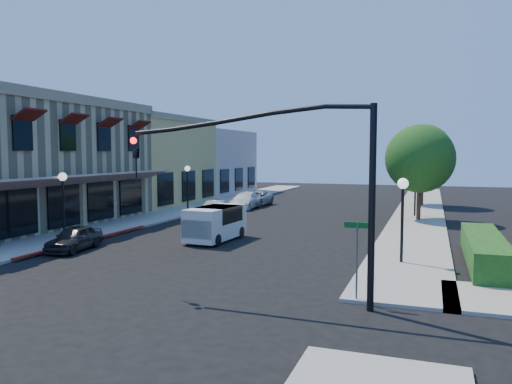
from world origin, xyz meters
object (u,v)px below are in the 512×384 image
(white_van, at_px, (215,221))
(parked_car_c, at_px, (245,201))
(signal_mast_arm, at_px, (300,170))
(lamppost_left_far, at_px, (187,176))
(parked_car_b, at_px, (215,209))
(street_tree_a, at_px, (420,159))
(parked_car_a, at_px, (74,238))
(street_name_sign, at_px, (357,248))
(street_tree_b, at_px, (423,153))
(lamppost_right_far, at_px, (416,179))
(parked_car_d, at_px, (254,198))
(lamppost_left_near, at_px, (63,189))
(lamppost_right_near, at_px, (403,199))

(white_van, bearing_deg, parked_car_c, 104.74)
(signal_mast_arm, bearing_deg, lamppost_left_far, 125.00)
(white_van, xyz_separation_m, parked_car_b, (-3.80, 8.43, -0.42))
(street_tree_a, height_order, parked_car_a, street_tree_a)
(parked_car_a, bearing_deg, street_name_sign, -22.80)
(white_van, relative_size, parked_car_c, 0.91)
(white_van, relative_size, parked_car_b, 1.12)
(white_van, bearing_deg, street_name_sign, -44.54)
(street_tree_b, bearing_deg, lamppost_left_far, -149.97)
(street_tree_a, distance_m, parked_car_a, 22.23)
(street_tree_b, bearing_deg, street_tree_a, -90.00)
(street_tree_b, xyz_separation_m, parked_car_b, (-13.60, -13.00, -3.94))
(parked_car_a, bearing_deg, lamppost_left_far, 90.88)
(street_tree_a, distance_m, lamppost_right_far, 2.49)
(signal_mast_arm, distance_m, street_name_sign, 2.98)
(white_van, height_order, parked_car_d, white_van)
(street_tree_b, height_order, street_name_sign, street_tree_b)
(parked_car_d, bearing_deg, street_tree_b, 20.24)
(parked_car_b, bearing_deg, lamppost_left_near, -112.37)
(street_name_sign, distance_m, parked_car_d, 27.93)
(street_tree_b, relative_size, parked_car_c, 1.55)
(street_tree_b, height_order, lamppost_left_far, street_tree_b)
(street_tree_a, height_order, lamppost_right_near, street_tree_a)
(parked_car_c, bearing_deg, parked_car_d, 89.72)
(lamppost_left_near, distance_m, parked_car_b, 11.80)
(lamppost_left_near, height_order, lamppost_right_far, same)
(lamppost_left_far, distance_m, parked_car_b, 5.22)
(street_tree_b, distance_m, parked_car_d, 14.92)
(lamppost_left_near, relative_size, white_van, 0.87)
(lamppost_right_far, bearing_deg, signal_mast_arm, -96.70)
(lamppost_left_far, height_order, parked_car_c, lamppost_left_far)
(street_tree_b, bearing_deg, white_van, -114.58)
(street_tree_b, xyz_separation_m, lamppost_left_far, (-17.30, -10.00, -1.81))
(lamppost_right_near, xyz_separation_m, lamppost_right_far, (0.00, 16.00, 0.00))
(parked_car_d, bearing_deg, lamppost_left_far, -124.19)
(street_tree_b, bearing_deg, parked_car_d, -160.75)
(street_name_sign, xyz_separation_m, parked_car_b, (-12.30, 16.80, -1.09))
(street_tree_a, relative_size, lamppost_right_far, 1.82)
(signal_mast_arm, bearing_deg, street_name_sign, 23.20)
(lamppost_right_far, xyz_separation_m, parked_car_b, (-13.30, -5.00, -2.13))
(street_name_sign, height_order, parked_car_d, street_name_sign)
(lamppost_right_near, distance_m, parked_car_c, 21.68)
(lamppost_left_far, bearing_deg, street_name_sign, -51.06)
(street_name_sign, bearing_deg, white_van, 135.46)
(lamppost_left_far, height_order, parked_car_a, lamppost_left_far)
(lamppost_right_near, relative_size, lamppost_right_far, 1.00)
(lamppost_left_near, xyz_separation_m, parked_car_a, (2.30, -2.00, -2.16))
(parked_car_a, distance_m, parked_car_d, 21.30)
(white_van, height_order, parked_car_c, white_van)
(lamppost_right_near, bearing_deg, lamppost_right_far, 90.00)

